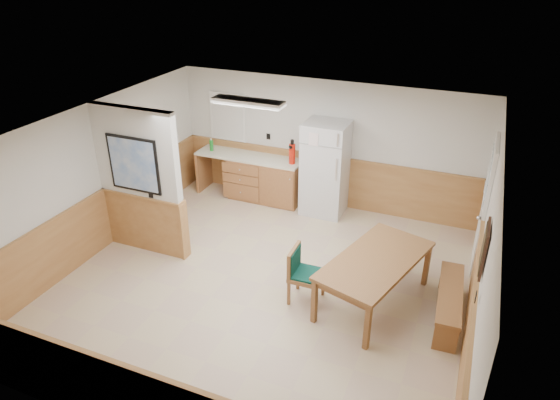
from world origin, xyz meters
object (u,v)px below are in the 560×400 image
at_px(dining_bench, 450,298).
at_px(fire_extinguisher, 292,153).
at_px(soap_bottle, 211,145).
at_px(dining_chair, 301,270).
at_px(refrigerator, 325,169).
at_px(dining_table, 375,264).

height_order(dining_bench, fire_extinguisher, fire_extinguisher).
height_order(fire_extinguisher, soap_bottle, fire_extinguisher).
bearing_deg(dining_bench, dining_chair, -172.24).
bearing_deg(refrigerator, dining_chair, -78.73).
distance_m(refrigerator, fire_extinguisher, 0.71).
distance_m(dining_chair, soap_bottle, 4.09).
bearing_deg(fire_extinguisher, refrigerator, -14.12).
relative_size(dining_table, dining_chair, 2.45).
distance_m(dining_table, dining_bench, 1.10).
relative_size(dining_chair, fire_extinguisher, 1.75).
relative_size(dining_table, soap_bottle, 9.05).
xyz_separation_m(dining_bench, soap_bottle, (-5.04, 2.36, 0.68)).
distance_m(dining_table, soap_bottle, 4.68).
height_order(refrigerator, dining_table, refrigerator).
relative_size(dining_bench, soap_bottle, 6.45).
distance_m(dining_bench, dining_chair, 2.09).
distance_m(dining_bench, fire_extinguisher, 4.10).
relative_size(dining_chair, soap_bottle, 3.69).
bearing_deg(refrigerator, dining_bench, -41.97).
relative_size(refrigerator, soap_bottle, 7.89).
height_order(refrigerator, soap_bottle, refrigerator).
xyz_separation_m(dining_bench, dining_chair, (-2.05, -0.38, 0.16)).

